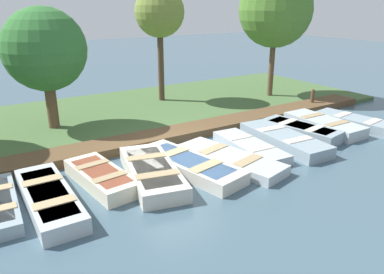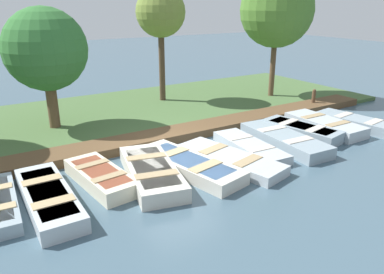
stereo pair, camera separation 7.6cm
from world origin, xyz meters
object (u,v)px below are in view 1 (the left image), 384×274
rowboat_10 (324,124)px  park_tree_right (276,10)px  rowboat_8 (284,139)px  rowboat_11 (357,122)px  rowboat_4 (152,172)px  rowboat_7 (250,147)px  rowboat_9 (301,130)px  park_tree_center (159,13)px  mooring_post_far (312,99)px  rowboat_6 (230,159)px  rowboat_5 (189,165)px  rowboat_2 (49,198)px  park_tree_left (45,50)px  rowboat_3 (101,177)px

rowboat_10 → park_tree_right: 6.53m
rowboat_8 → rowboat_11: size_ratio=1.08×
rowboat_4 → rowboat_7: rowboat_4 is taller
rowboat_4 → rowboat_9: rowboat_9 is taller
rowboat_11 → park_tree_center: bearing=-155.9°
rowboat_9 → mooring_post_far: 4.11m
rowboat_11 → mooring_post_far: size_ratio=3.59×
rowboat_6 → park_tree_center: 8.71m
mooring_post_far → rowboat_8: bearing=-59.1°
rowboat_11 → rowboat_7: bearing=-101.4°
rowboat_5 → rowboat_8: size_ratio=1.05×
rowboat_6 → rowboat_11: (-0.16, 6.34, 0.04)m
park_tree_center → rowboat_10: bearing=25.8°
rowboat_2 → rowboat_8: 7.73m
rowboat_5 → rowboat_9: bearing=81.9°
rowboat_4 → rowboat_10: (-0.34, 7.48, -0.01)m
rowboat_8 → park_tree_left: (-5.70, -6.27, 2.81)m
rowboat_9 → rowboat_10: bearing=80.8°
rowboat_8 → park_tree_right: 7.82m
park_tree_left → rowboat_11: bearing=59.8°
rowboat_6 → mooring_post_far: size_ratio=3.97×
rowboat_4 → rowboat_11: bearing=101.8°
rowboat_4 → rowboat_5: 1.15m
rowboat_2 → park_tree_right: bearing=113.4°
park_tree_left → park_tree_center: (-1.55, 5.41, 1.13)m
rowboat_9 → rowboat_7: bearing=-97.2°
park_tree_left → rowboat_3: bearing=-0.1°
rowboat_4 → rowboat_8: 5.00m
mooring_post_far → rowboat_10: bearing=-40.9°
rowboat_8 → park_tree_left: size_ratio=0.79×
rowboat_11 → park_tree_right: size_ratio=0.55×
rowboat_9 → rowboat_11: rowboat_9 is taller
rowboat_6 → rowboat_11: 6.34m
rowboat_6 → rowboat_7: (-0.46, 1.18, -0.00)m
rowboat_3 → rowboat_8: bearing=78.8°
rowboat_5 → rowboat_11: bearing=76.9°
rowboat_3 → rowboat_9: (0.15, 7.45, 0.01)m
rowboat_5 → rowboat_9: 5.04m
rowboat_2 → rowboat_9: 8.90m
rowboat_9 → park_tree_left: size_ratio=0.67×
rowboat_3 → rowboat_2: bearing=-80.7°
rowboat_5 → park_tree_center: park_tree_center is taller
rowboat_9 → rowboat_10: (-0.04, 1.32, -0.01)m
rowboat_9 → park_tree_right: 7.02m
rowboat_3 → park_tree_right: bearing=107.2°
rowboat_7 → mooring_post_far: mooring_post_far is taller
rowboat_3 → rowboat_11: (0.61, 10.07, -0.01)m
rowboat_4 → rowboat_5: (0.08, 1.15, -0.03)m
rowboat_6 → rowboat_8: size_ratio=1.02×
rowboat_2 → rowboat_3: 1.50m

